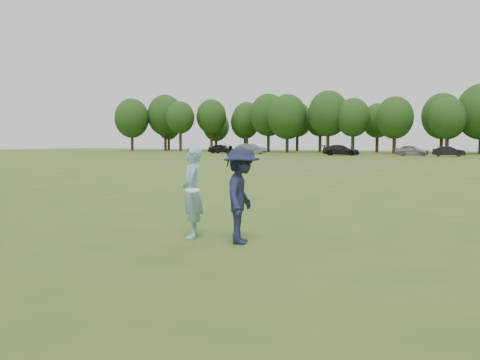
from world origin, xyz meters
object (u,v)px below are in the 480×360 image
Objects in this scene: player_far_a at (231,156)px; car_e at (412,150)px; defender at (241,195)px; car_b at (250,149)px; car_d at (341,150)px; thrower at (192,192)px; car_f at (449,151)px; car_a at (222,149)px.

player_far_a is 36.66m from car_e.
defender is 67.73m from car_b.
car_e is at bearing -81.43° from car_d.
car_e is (-5.35, 61.44, -0.19)m from thrower.
thrower reaches higher than car_f.
car_f is at bearing -90.62° from car_a.
defender is at bearing -93.13° from player_far_a.
car_d is at bearing -2.31° from defender.
thrower is at bearing -149.91° from car_a.
car_b is at bearing 173.51° from thrower.
player_far_a is 0.37× the size of car_e.
defender is at bearing 55.59° from thrower.
car_d is 13.55m from car_f.
player_far_a is 33.44m from car_d.
thrower is 60.74m from car_f.
car_e is at bearing 45.88° from player_far_a.
car_d is at bearing 105.11° from car_e.
car_b is at bearing 76.49° from car_d.
defender reaches higher than car_b.
thrower is at bearing -173.23° from car_d.
defender is 0.43× the size of car_e.
car_b reaches higher than car_a.
car_a reaches higher than car_f.
defender is 0.38× the size of car_b.
player_far_a reaches higher than car_f.
thrower reaches higher than car_e.
car_b is 27.99m from car_f.
thrower is 70.58m from car_a.
defender is 61.83m from car_e.
car_f is at bearing 38.71° from player_far_a.
car_e is at bearing -10.84° from defender.
thrower is 1.01× the size of defender.
car_a is 0.91× the size of car_b.
car_f is at bearing -15.08° from defender.
thrower is 60.70m from car_d.
car_a is 33.55m from car_f.
car_a is at bearing 82.11° from car_b.
thrower reaches higher than car_b.
car_b is 1.21× the size of car_f.
car_d is at bearing 91.24° from car_f.
car_d is (-1.17, 33.42, -0.07)m from player_far_a.
car_d is at bearing 59.98° from player_far_a.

